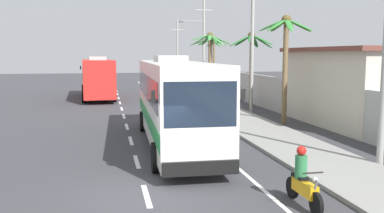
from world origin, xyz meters
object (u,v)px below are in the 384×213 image
object	(u,v)px
pedestrian_near_kerb	(212,98)
palm_third	(210,49)
palm_nearest	(286,45)
palm_fourth	(214,48)
utility_pole_far	(203,44)
coach_bus_foreground	(174,99)
palm_second	(252,51)
utility_pole_mid	(252,43)
motorcycle_trailing	(303,182)
pedestrian_midwalk	(230,104)
motorcycle_beside_bus	(193,106)
utility_pole_distant	(177,50)
palm_farthest	(211,52)
coach_bus_far_lane	(97,77)

from	to	relation	value
pedestrian_near_kerb	palm_third	world-z (taller)	palm_third
palm_nearest	palm_fourth	xyz separation A→B (m)	(1.20, 21.13, 0.12)
utility_pole_far	palm_fourth	size ratio (longest dim) A/B	1.59
utility_pole_far	coach_bus_foreground	bearing A→B (deg)	-105.84
palm_second	palm_third	xyz separation A→B (m)	(-1.12, 8.47, 0.28)
coach_bus_foreground	palm_nearest	bearing A→B (deg)	31.68
utility_pole_mid	palm_fourth	world-z (taller)	utility_pole_mid
utility_pole_far	palm_third	bearing A→B (deg)	-93.01
motorcycle_trailing	pedestrian_midwalk	xyz separation A→B (m)	(2.32, 14.56, 0.33)
motorcycle_beside_bus	utility_pole_distant	bearing A→B (deg)	82.40
palm_farthest	utility_pole_distant	bearing A→B (deg)	101.32
utility_pole_far	coach_bus_far_lane	bearing A→B (deg)	-163.16
palm_farthest	motorcycle_beside_bus	bearing A→B (deg)	-107.16
palm_third	pedestrian_midwalk	bearing A→B (deg)	-98.79
coach_bus_foreground	motorcycle_trailing	size ratio (longest dim) A/B	6.30
motorcycle_beside_bus	palm_farthest	distance (m)	20.82
motorcycle_trailing	pedestrian_near_kerb	bearing A→B (deg)	83.44
utility_pole_distant	palm_fourth	xyz separation A→B (m)	(1.75, -12.99, 0.12)
coach_bus_foreground	pedestrian_midwalk	size ratio (longest dim) A/B	7.67
palm_nearest	palm_fourth	world-z (taller)	palm_nearest
motorcycle_trailing	utility_pole_far	xyz separation A→B (m)	(4.66, 32.19, 4.42)
palm_second	pedestrian_midwalk	bearing A→B (deg)	-120.98
coach_bus_foreground	utility_pole_far	distance (m)	25.11
utility_pole_far	palm_second	distance (m)	12.26
utility_pole_distant	palm_nearest	bearing A→B (deg)	-89.08
motorcycle_trailing	palm_nearest	xyz separation A→B (m)	(5.00, 12.62, 3.89)
motorcycle_trailing	palm_fourth	bearing A→B (deg)	79.58
utility_pole_distant	palm_third	xyz separation A→B (m)	(0.01, -18.27, -0.02)
motorcycle_trailing	palm_farthest	xyz separation A→B (m)	(6.52, 36.43, 3.59)
coach_bus_far_lane	palm_nearest	bearing A→B (deg)	-56.46
utility_pole_mid	palm_third	xyz separation A→B (m)	(-0.31, 10.82, -0.26)
coach_bus_foreground	coach_bus_far_lane	xyz separation A→B (m)	(-3.72, 20.80, -0.08)
pedestrian_near_kerb	coach_bus_foreground	bearing A→B (deg)	-151.94
palm_second	palm_fourth	size ratio (longest dim) A/B	0.95
utility_pole_far	palm_third	size ratio (longest dim) A/B	1.57
motorcycle_trailing	utility_pole_far	world-z (taller)	utility_pole_far
utility_pole_far	palm_third	world-z (taller)	utility_pole_far
utility_pole_distant	pedestrian_midwalk	bearing A→B (deg)	-93.81
palm_third	motorcycle_beside_bus	bearing A→B (deg)	-108.96
coach_bus_foreground	palm_farthest	distance (m)	29.60
motorcycle_trailing	palm_third	bearing A→B (deg)	81.08
coach_bus_far_lane	pedestrian_near_kerb	xyz separation A→B (m)	(7.92, -11.08, -0.94)
motorcycle_beside_bus	palm_second	world-z (taller)	palm_second
coach_bus_far_lane	palm_third	size ratio (longest dim) A/B	1.78
coach_bus_foreground	utility_pole_mid	world-z (taller)	utility_pole_mid
coach_bus_far_lane	palm_fourth	size ratio (longest dim) A/B	1.80
utility_pole_distant	palm_third	size ratio (longest dim) A/B	1.45
palm_nearest	palm_second	size ratio (longest dim) A/B	1.10
coach_bus_foreground	motorcycle_trailing	distance (m)	8.60
motorcycle_beside_bus	palm_third	bearing A→B (deg)	71.04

